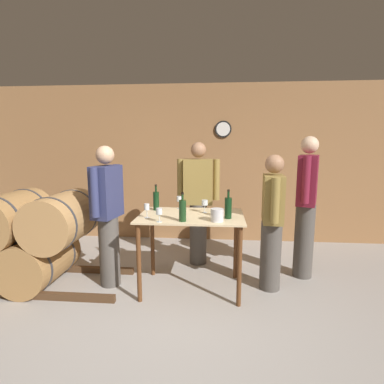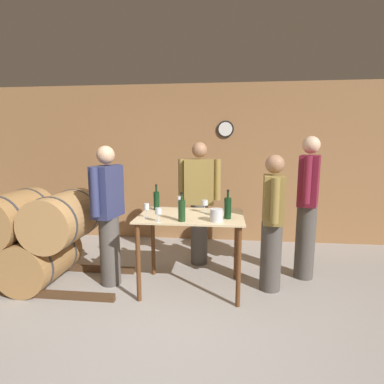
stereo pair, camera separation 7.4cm
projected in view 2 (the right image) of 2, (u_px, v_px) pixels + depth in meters
ground_plane at (165, 332)px, 2.73m from camera, size 14.00×14.00×0.00m
back_wall at (195, 164)px, 5.23m from camera, size 8.40×0.08×2.70m
barrel_rack at (28, 239)px, 3.66m from camera, size 2.74×0.89×1.14m
tasting_table at (191, 228)px, 3.44m from camera, size 1.19×0.80×0.90m
wine_bottle_far_left at (157, 200)px, 3.66m from camera, size 0.07×0.07×0.32m
wine_bottle_left at (182, 210)px, 3.12m from camera, size 0.08×0.08×0.31m
wine_bottle_center at (228, 208)px, 3.24m from camera, size 0.08×0.08×0.32m
wine_glass_near_left at (147, 207)px, 3.28m from camera, size 0.06×0.06×0.16m
wine_glass_near_center at (158, 212)px, 3.10m from camera, size 0.06×0.06×0.15m
wine_glass_near_right at (180, 199)px, 3.74m from camera, size 0.07×0.07×0.16m
wine_glass_far_side at (205, 203)px, 3.52m from camera, size 0.07×0.07×0.15m
ice_bucket at (216, 215)px, 3.13m from camera, size 0.14×0.14×0.13m
person_host at (108, 213)px, 3.55m from camera, size 0.29×0.58×1.68m
person_visitor_with_scarf at (272, 221)px, 3.42m from camera, size 0.25×0.59×1.58m
person_visitor_bearded at (199, 201)px, 4.18m from camera, size 0.59×0.24×1.72m
person_visitor_near_door at (307, 205)px, 3.72m from camera, size 0.34×0.56×1.79m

